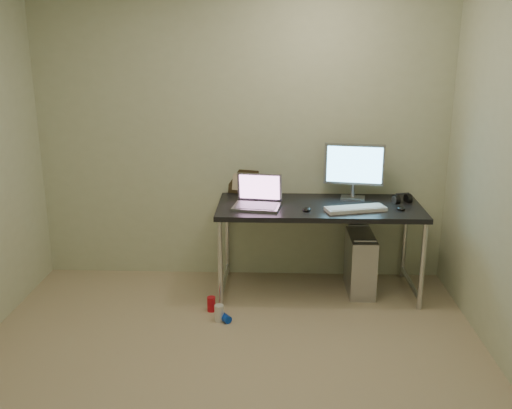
% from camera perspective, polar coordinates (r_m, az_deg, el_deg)
% --- Properties ---
extents(floor, '(3.50, 3.50, 0.00)m').
position_cam_1_polar(floor, '(3.68, -3.03, -17.47)').
color(floor, tan).
rests_on(floor, ground).
extents(wall_back, '(3.50, 0.02, 2.50)m').
position_cam_1_polar(wall_back, '(4.87, -1.44, 6.87)').
color(wall_back, beige).
rests_on(wall_back, ground).
extents(desk, '(1.64, 0.72, 0.75)m').
position_cam_1_polar(desk, '(4.66, 6.32, -0.95)').
color(desk, black).
rests_on(desk, ground).
extents(tower_computer, '(0.21, 0.47, 0.52)m').
position_cam_1_polar(tower_computer, '(4.85, 10.37, -5.77)').
color(tower_computer, '#B3B3B7').
rests_on(tower_computer, ground).
extents(cable_a, '(0.01, 0.16, 0.69)m').
position_cam_1_polar(cable_a, '(5.06, 9.44, -2.92)').
color(cable_a, black).
rests_on(cable_a, ground).
extents(cable_b, '(0.02, 0.11, 0.71)m').
position_cam_1_polar(cable_b, '(5.06, 10.47, -3.21)').
color(cable_b, black).
rests_on(cable_b, ground).
extents(can_red, '(0.08, 0.08, 0.12)m').
position_cam_1_polar(can_red, '(4.51, -4.49, -9.90)').
color(can_red, red).
rests_on(can_red, ground).
extents(can_white, '(0.09, 0.09, 0.13)m').
position_cam_1_polar(can_white, '(4.36, -3.70, -10.78)').
color(can_white, silver).
rests_on(can_white, ground).
extents(can_blue, '(0.12, 0.12, 0.06)m').
position_cam_1_polar(can_blue, '(4.36, -3.16, -11.22)').
color(can_blue, '#0B36BC').
rests_on(can_blue, ground).
extents(laptop, '(0.40, 0.34, 0.25)m').
position_cam_1_polar(laptop, '(4.56, 0.17, 0.56)').
color(laptop, '#9F9FA6').
rests_on(laptop, desk).
extents(monitor, '(0.49, 0.18, 0.46)m').
position_cam_1_polar(monitor, '(4.80, 9.78, 3.72)').
color(monitor, '#9F9FA6').
rests_on(monitor, desk).
extents(keyboard, '(0.50, 0.27, 0.03)m').
position_cam_1_polar(keyboard, '(4.52, 9.92, -0.43)').
color(keyboard, silver).
rests_on(keyboard, desk).
extents(mouse_right, '(0.06, 0.10, 0.03)m').
position_cam_1_polar(mouse_right, '(4.62, 14.30, -0.29)').
color(mouse_right, black).
rests_on(mouse_right, desk).
extents(mouse_left, '(0.08, 0.11, 0.03)m').
position_cam_1_polar(mouse_left, '(4.47, 5.09, -0.39)').
color(mouse_left, black).
rests_on(mouse_left, desk).
extents(headphones, '(0.17, 0.10, 0.10)m').
position_cam_1_polar(headphones, '(4.83, 14.40, 0.51)').
color(headphones, black).
rests_on(headphones, desk).
extents(picture_frame, '(0.27, 0.15, 0.21)m').
position_cam_1_polar(picture_frame, '(4.93, -1.28, 2.28)').
color(picture_frame, black).
rests_on(picture_frame, desk).
extents(webcam, '(0.04, 0.04, 0.12)m').
position_cam_1_polar(webcam, '(4.83, 1.95, 1.79)').
color(webcam, silver).
rests_on(webcam, desk).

